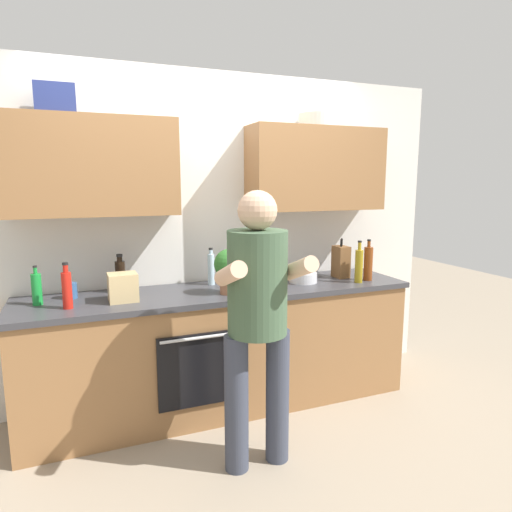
# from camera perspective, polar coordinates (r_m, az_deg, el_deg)

# --- Properties ---
(ground_plane) EXTENTS (12.00, 12.00, 0.00)m
(ground_plane) POSITION_cam_1_polar(r_m,az_deg,el_deg) (3.59, -4.05, -18.37)
(ground_plane) COLOR gray
(back_wall_unit) EXTENTS (4.00, 0.38, 2.50)m
(back_wall_unit) POSITION_cam_1_polar(r_m,az_deg,el_deg) (3.44, -5.74, 6.34)
(back_wall_unit) COLOR silver
(back_wall_unit) RESTS_ON ground
(counter) EXTENTS (2.84, 0.67, 0.90)m
(counter) POSITION_cam_1_polar(r_m,az_deg,el_deg) (3.40, -4.15, -11.65)
(counter) COLOR olive
(counter) RESTS_ON ground
(person_standing) EXTENTS (0.49, 0.45, 1.63)m
(person_standing) POSITION_cam_1_polar(r_m,az_deg,el_deg) (2.55, 0.22, -6.85)
(person_standing) COLOR #383D4C
(person_standing) RESTS_ON ground
(bottle_juice) EXTENTS (0.06, 0.06, 0.28)m
(bottle_juice) POSITION_cam_1_polar(r_m,az_deg,el_deg) (3.36, 1.09, -1.83)
(bottle_juice) COLOR orange
(bottle_juice) RESTS_ON counter
(bottle_water) EXTENTS (0.05, 0.05, 0.28)m
(bottle_water) POSITION_cam_1_polar(r_m,az_deg,el_deg) (3.40, -5.76, -1.59)
(bottle_water) COLOR silver
(bottle_water) RESTS_ON counter
(bottle_vinegar) EXTENTS (0.07, 0.07, 0.33)m
(bottle_vinegar) POSITION_cam_1_polar(r_m,az_deg,el_deg) (3.64, 14.13, -0.88)
(bottle_vinegar) COLOR brown
(bottle_vinegar) RESTS_ON counter
(bottle_soy) EXTENTS (0.07, 0.07, 0.27)m
(bottle_soy) POSITION_cam_1_polar(r_m,az_deg,el_deg) (3.30, -16.93, -2.41)
(bottle_soy) COLOR black
(bottle_soy) RESTS_ON counter
(bottle_soda) EXTENTS (0.06, 0.06, 0.25)m
(bottle_soda) POSITION_cam_1_polar(r_m,az_deg,el_deg) (3.16, -26.21, -3.78)
(bottle_soda) COLOR #198C33
(bottle_soda) RESTS_ON counter
(bottle_hotsauce) EXTENTS (0.06, 0.06, 0.29)m
(bottle_hotsauce) POSITION_cam_1_polar(r_m,az_deg,el_deg) (2.99, -23.00, -3.88)
(bottle_hotsauce) COLOR red
(bottle_hotsauce) RESTS_ON counter
(bottle_oil) EXTENTS (0.06, 0.06, 0.33)m
(bottle_oil) POSITION_cam_1_polar(r_m,az_deg,el_deg) (3.55, 13.00, -1.16)
(bottle_oil) COLOR olive
(bottle_oil) RESTS_ON counter
(cup_tea) EXTENTS (0.09, 0.09, 0.11)m
(cup_tea) POSITION_cam_1_polar(r_m,az_deg,el_deg) (3.25, -22.61, -4.11)
(cup_tea) COLOR #33598C
(cup_tea) RESTS_ON counter
(cup_ceramic) EXTENTS (0.08, 0.08, 0.08)m
(cup_ceramic) POSITION_cam_1_polar(r_m,az_deg,el_deg) (3.17, 0.54, -3.95)
(cup_ceramic) COLOR #BF4C47
(cup_ceramic) RESTS_ON counter
(mixing_bowl) EXTENTS (0.22, 0.22, 0.08)m
(mixing_bowl) POSITION_cam_1_polar(r_m,az_deg,el_deg) (3.50, 6.05, -2.74)
(mixing_bowl) COLOR silver
(mixing_bowl) RESTS_ON counter
(knife_block) EXTENTS (0.10, 0.14, 0.32)m
(knife_block) POSITION_cam_1_polar(r_m,az_deg,el_deg) (3.71, 10.79, -0.71)
(knife_block) COLOR brown
(knife_block) RESTS_ON counter
(potted_herb) EXTENTS (0.21, 0.21, 0.32)m
(potted_herb) POSITION_cam_1_polar(r_m,az_deg,el_deg) (3.11, -3.48, -1.52)
(potted_herb) COLOR #9E6647
(potted_herb) RESTS_ON counter
(grocery_bag_bread) EXTENTS (0.19, 0.17, 0.19)m
(grocery_bag_bread) POSITION_cam_1_polar(r_m,az_deg,el_deg) (3.06, -16.63, -3.84)
(grocery_bag_bread) COLOR tan
(grocery_bag_bread) RESTS_ON counter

